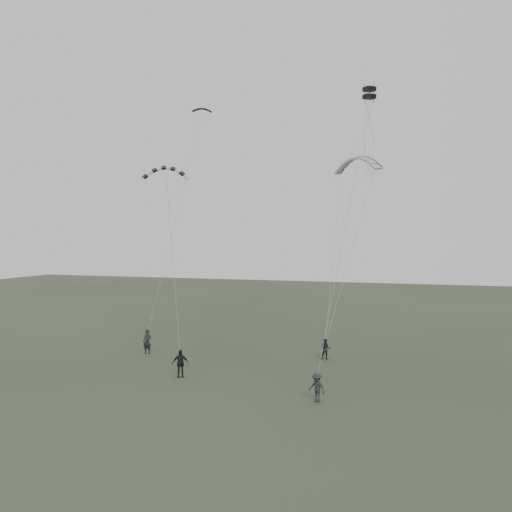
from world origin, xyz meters
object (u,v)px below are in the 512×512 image
(flyer_center, at_px, (180,363))
(flyer_far, at_px, (317,387))
(flyer_left, at_px, (147,342))
(kite_box, at_px, (369,93))
(flyer_right, at_px, (326,349))
(kite_dark_small, at_px, (202,109))
(kite_pale_large, at_px, (357,158))
(kite_striped, at_px, (166,168))

(flyer_center, relative_size, flyer_far, 1.11)
(flyer_left, height_order, kite_box, kite_box)
(flyer_right, bearing_deg, kite_dark_small, 154.65)
(flyer_right, bearing_deg, kite_pale_large, 73.65)
(kite_dark_small, bearing_deg, kite_pale_large, -7.31)
(flyer_right, distance_m, flyer_center, 10.45)
(kite_dark_small, distance_m, kite_striped, 9.36)
(flyer_center, xyz_separation_m, kite_dark_small, (-3.04, 10.51, 18.23))
(kite_box, bearing_deg, kite_pale_large, 60.77)
(flyer_left, xyz_separation_m, kite_striped, (2.51, -1.71, 12.37))
(flyer_left, xyz_separation_m, kite_pale_large, (14.07, 10.06, 14.28))
(kite_box, bearing_deg, kite_dark_small, 113.28)
(flyer_left, distance_m, kite_box, 22.81)
(kite_striped, xyz_separation_m, kite_box, (13.47, -0.24, 3.79))
(flyer_left, height_order, flyer_center, flyer_left)
(flyer_left, xyz_separation_m, kite_dark_small, (2.00, 5.62, 18.18))
(kite_dark_small, relative_size, kite_box, 2.31)
(flyer_far, distance_m, kite_box, 17.20)
(flyer_center, height_order, kite_pale_large, kite_pale_large)
(flyer_far, bearing_deg, flyer_center, -168.07)
(kite_pale_large, distance_m, kite_striped, 16.61)
(kite_pale_large, bearing_deg, flyer_left, -113.73)
(flyer_right, relative_size, kite_box, 2.12)
(kite_striped, bearing_deg, flyer_center, -78.31)
(flyer_right, relative_size, kite_pale_large, 0.34)
(flyer_right, distance_m, kite_pale_large, 16.53)
(flyer_right, bearing_deg, flyer_center, -145.31)
(flyer_center, distance_m, kite_box, 19.78)
(kite_box, bearing_deg, flyer_right, 89.79)
(flyer_far, distance_m, kite_pale_large, 22.36)
(kite_dark_small, bearing_deg, flyer_left, -137.10)
(flyer_left, relative_size, kite_striped, 0.58)
(flyer_far, relative_size, kite_pale_large, 0.35)
(flyer_right, height_order, flyer_far, flyer_far)
(flyer_left, relative_size, flyer_far, 1.18)
(kite_pale_large, bearing_deg, kite_striped, -103.80)
(flyer_far, relative_size, kite_box, 2.18)
(flyer_center, relative_size, kite_striped, 0.54)
(kite_pale_large, xyz_separation_m, kite_box, (1.92, -12.01, 1.88))
(flyer_right, xyz_separation_m, kite_dark_small, (-10.80, 3.51, 18.34))
(flyer_left, bearing_deg, kite_pale_large, 32.66)
(kite_striped, bearing_deg, flyer_right, -6.54)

